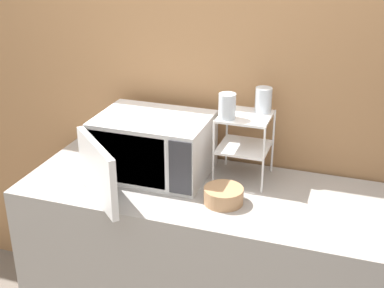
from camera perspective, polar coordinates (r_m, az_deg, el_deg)
wall_back at (r=2.71m, az=3.35°, el=5.99°), size 8.00×0.06×2.60m
counter at (r=2.77m, az=0.75°, el=-13.10°), size 1.70×0.67×0.92m
microwave at (r=2.60m, az=-4.42°, el=-0.28°), size 0.56×0.70×0.29m
dish_rack at (r=2.53m, az=5.63°, el=1.14°), size 0.25×0.24×0.33m
glass_front_left at (r=2.43m, az=3.77°, el=4.06°), size 0.08×0.08×0.12m
glass_back_right at (r=2.53m, az=7.63°, el=4.69°), size 0.08×0.08×0.12m
bowl at (r=2.39m, az=3.38°, el=-5.52°), size 0.18×0.18×0.07m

